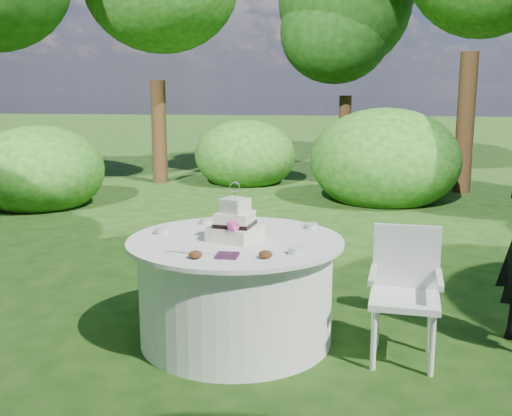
% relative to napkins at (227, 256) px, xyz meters
% --- Properties ---
extents(ground, '(80.00, 80.00, 0.00)m').
position_rel_napkins_xyz_m(ground, '(-0.03, 0.48, -0.78)').
color(ground, black).
rests_on(ground, ground).
extents(napkins, '(0.14, 0.14, 0.02)m').
position_rel_napkins_xyz_m(napkins, '(0.00, 0.00, 0.00)').
color(napkins, '#441D39').
rests_on(napkins, table).
extents(feather_plume, '(0.48, 0.07, 0.01)m').
position_rel_napkins_xyz_m(feather_plume, '(-0.19, 0.07, -0.00)').
color(feather_plume, silver).
rests_on(feather_plume, table).
extents(table, '(1.56, 1.56, 0.77)m').
position_rel_napkins_xyz_m(table, '(-0.03, 0.48, -0.39)').
color(table, white).
rests_on(table, ground).
extents(cake, '(0.40, 0.40, 0.43)m').
position_rel_napkins_xyz_m(cake, '(-0.03, 0.44, 0.10)').
color(cake, white).
rests_on(cake, table).
extents(chair, '(0.51, 0.50, 0.91)m').
position_rel_napkins_xyz_m(chair, '(1.16, 0.37, -0.26)').
color(chair, white).
rests_on(chair, ground).
extents(votives, '(1.19, 0.88, 0.04)m').
position_rel_napkins_xyz_m(votives, '(-0.01, 0.63, 0.01)').
color(votives, silver).
rests_on(votives, table).
extents(petal_cups, '(0.53, 0.16, 0.05)m').
position_rel_napkins_xyz_m(petal_cups, '(0.03, -0.03, 0.02)').
color(petal_cups, '#562D16').
rests_on(petal_cups, table).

